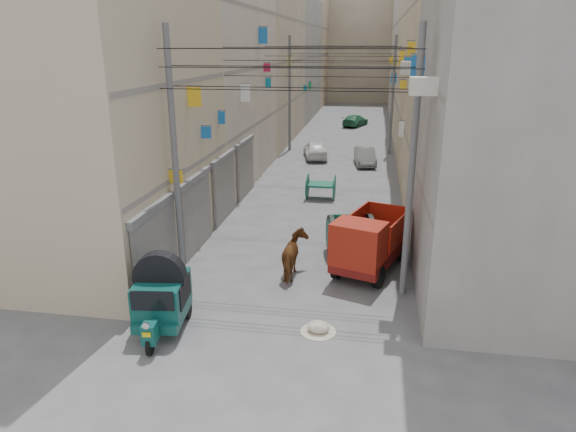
% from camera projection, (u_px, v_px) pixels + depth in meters
% --- Properties ---
extents(ground, '(140.00, 140.00, 0.00)m').
position_uv_depth(ground, '(243.00, 407.00, 11.04)').
color(ground, '#4C4C4F').
rests_on(ground, ground).
extents(building_row_left, '(8.00, 62.00, 14.00)m').
position_uv_depth(building_row_left, '(249.00, 56.00, 42.14)').
color(building_row_left, tan).
rests_on(building_row_left, ground).
extents(building_row_right, '(8.00, 62.00, 14.00)m').
position_uv_depth(building_row_right, '(450.00, 57.00, 39.64)').
color(building_row_right, gray).
rests_on(building_row_right, ground).
extents(end_cap_building, '(22.00, 10.00, 13.00)m').
position_uv_depth(end_cap_building, '(360.00, 51.00, 70.68)').
color(end_cap_building, '#B3A38D').
rests_on(end_cap_building, ground).
extents(shutters_left, '(0.18, 14.40, 2.88)m').
position_uv_depth(shutters_left, '(212.00, 197.00, 20.88)').
color(shutters_left, '#545359').
rests_on(shutters_left, ground).
extents(signboards, '(8.22, 40.52, 5.67)m').
position_uv_depth(signboards, '(332.00, 115.00, 30.20)').
color(signboards, yellow).
rests_on(signboards, ground).
extents(ac_units, '(0.70, 6.55, 3.35)m').
position_uv_depth(ac_units, '(419.00, 44.00, 15.27)').
color(ac_units, beige).
rests_on(ac_units, ground).
extents(utility_poles, '(7.40, 22.20, 8.00)m').
position_uv_depth(utility_poles, '(325.00, 116.00, 25.66)').
color(utility_poles, '#5B5A5D').
rests_on(utility_poles, ground).
extents(overhead_cables, '(7.40, 22.52, 1.12)m').
position_uv_depth(overhead_cables, '(321.00, 60.00, 22.35)').
color(overhead_cables, black).
rests_on(overhead_cables, ground).
extents(auto_rickshaw, '(1.60, 2.50, 1.71)m').
position_uv_depth(auto_rickshaw, '(161.00, 295.00, 13.78)').
color(auto_rickshaw, black).
rests_on(auto_rickshaw, ground).
extents(tonga_cart, '(2.03, 3.61, 1.54)m').
position_uv_depth(tonga_cart, '(350.00, 234.00, 18.77)').
color(tonga_cart, black).
rests_on(tonga_cart, ground).
extents(mini_truck, '(2.75, 4.03, 2.08)m').
position_uv_depth(mini_truck, '(367.00, 246.00, 17.14)').
color(mini_truck, black).
rests_on(mini_truck, ground).
extents(second_cart, '(1.43, 1.26, 1.26)m').
position_uv_depth(second_cart, '(321.00, 186.00, 25.70)').
color(second_cart, '#135742').
rests_on(second_cart, ground).
extents(feed_sack, '(0.60, 0.48, 0.30)m').
position_uv_depth(feed_sack, '(318.00, 327.00, 13.88)').
color(feed_sack, beige).
rests_on(feed_sack, ground).
extents(horse, '(0.92, 1.82, 1.50)m').
position_uv_depth(horse, '(295.00, 256.00, 17.02)').
color(horse, brown).
rests_on(horse, ground).
extents(distant_car_white, '(2.17, 3.81, 1.22)m').
position_uv_depth(distant_car_white, '(315.00, 150.00, 34.86)').
color(distant_car_white, white).
rests_on(distant_car_white, ground).
extents(distant_car_grey, '(1.59, 3.46, 1.10)m').
position_uv_depth(distant_car_grey, '(365.00, 156.00, 33.05)').
color(distant_car_grey, '#5C615D').
rests_on(distant_car_grey, ground).
extents(distant_car_green, '(2.63, 3.97, 1.07)m').
position_uv_depth(distant_car_green, '(355.00, 120.00, 48.66)').
color(distant_car_green, '#236641').
rests_on(distant_car_green, ground).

